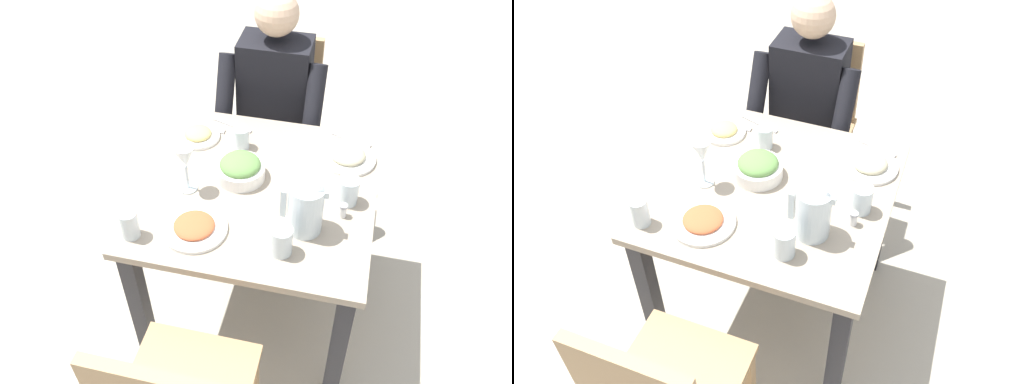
# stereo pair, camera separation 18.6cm
# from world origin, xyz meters

# --- Properties ---
(ground_plane) EXTENTS (8.00, 8.00, 0.00)m
(ground_plane) POSITION_xyz_m (0.00, 0.00, 0.00)
(ground_plane) COLOR #B7AD99
(dining_table) EXTENTS (0.86, 0.86, 0.72)m
(dining_table) POSITION_xyz_m (0.00, 0.00, 0.60)
(dining_table) COLOR gray
(dining_table) RESTS_ON ground_plane
(chair_near) EXTENTS (0.40, 0.40, 0.90)m
(chair_near) POSITION_xyz_m (0.08, -0.77, 0.51)
(chair_near) COLOR tan
(chair_near) RESTS_ON ground_plane
(diner_near) EXTENTS (0.48, 0.53, 1.19)m
(diner_near) POSITION_xyz_m (0.08, -0.57, 0.66)
(diner_near) COLOR black
(diner_near) RESTS_ON ground_plane
(water_pitcher) EXTENTS (0.16, 0.12, 0.19)m
(water_pitcher) POSITION_xyz_m (-0.20, 0.16, 0.82)
(water_pitcher) COLOR silver
(water_pitcher) RESTS_ON dining_table
(salad_bowl) EXTENTS (0.19, 0.19, 0.09)m
(salad_bowl) POSITION_xyz_m (0.08, -0.04, 0.77)
(salad_bowl) COLOR white
(salad_bowl) RESTS_ON dining_table
(plate_rice_curry) EXTENTS (0.23, 0.23, 0.04)m
(plate_rice_curry) POSITION_xyz_m (0.17, 0.26, 0.74)
(plate_rice_curry) COLOR white
(plate_rice_curry) RESTS_ON dining_table
(plate_fries) EXTENTS (0.18, 0.18, 0.04)m
(plate_fries) POSITION_xyz_m (0.31, -0.24, 0.74)
(plate_fries) COLOR white
(plate_fries) RESTS_ON dining_table
(plate_beans) EXTENTS (0.22, 0.22, 0.05)m
(plate_beans) POSITION_xyz_m (-0.30, -0.24, 0.74)
(plate_beans) COLOR white
(plate_beans) RESTS_ON dining_table
(water_glass_center) EXTENTS (0.06, 0.06, 0.09)m
(water_glass_center) POSITION_xyz_m (0.12, -0.22, 0.77)
(water_glass_center) COLOR silver
(water_glass_center) RESTS_ON dining_table
(water_glass_far_left) EXTENTS (0.06, 0.06, 0.11)m
(water_glass_far_left) POSITION_xyz_m (0.37, 0.33, 0.78)
(water_glass_far_left) COLOR silver
(water_glass_far_left) RESTS_ON dining_table
(water_glass_near_left) EXTENTS (0.07, 0.07, 0.11)m
(water_glass_near_left) POSITION_xyz_m (-0.14, 0.29, 0.78)
(water_glass_near_left) COLOR silver
(water_glass_near_left) RESTS_ON dining_table
(water_glass_by_pitcher) EXTENTS (0.08, 0.08, 0.10)m
(water_glass_by_pitcher) POSITION_xyz_m (-0.32, 0.00, 0.78)
(water_glass_by_pitcher) COLOR silver
(water_glass_by_pitcher) RESTS_ON dining_table
(wine_glass) EXTENTS (0.08, 0.08, 0.20)m
(wine_glass) POSITION_xyz_m (0.26, 0.06, 0.87)
(wine_glass) COLOR silver
(wine_glass) RESTS_ON dining_table
(salt_shaker) EXTENTS (0.03, 0.03, 0.05)m
(salt_shaker) POSITION_xyz_m (-0.32, 0.08, 0.75)
(salt_shaker) COLOR white
(salt_shaker) RESTS_ON dining_table
(fork_near) EXTENTS (0.17, 0.09, 0.01)m
(fork_near) POSITION_xyz_m (-0.31, -0.36, 0.73)
(fork_near) COLOR silver
(fork_near) RESTS_ON dining_table
(knife_near) EXTENTS (0.18, 0.08, 0.01)m
(knife_near) POSITION_xyz_m (0.20, -0.35, 0.73)
(knife_near) COLOR silver
(knife_near) RESTS_ON dining_table
(fork_far) EXTENTS (0.17, 0.03, 0.01)m
(fork_far) POSITION_xyz_m (0.30, -0.29, 0.73)
(fork_far) COLOR silver
(fork_far) RESTS_ON dining_table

